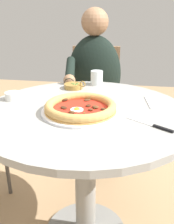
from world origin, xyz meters
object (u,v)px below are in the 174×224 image
ramekin_capers (13,96)px  dining_table (85,143)px  fork_utensil (148,102)px  water_glass (97,79)px  steak_knife (156,126)px  olive_pan (74,86)px  diner_person (94,102)px  cafe_chair_diner (95,94)px  pizza_on_plate (81,108)px

ramekin_capers → dining_table: bearing=80.1°
ramekin_capers → fork_utensil: size_ratio=0.42×
water_glass → steak_knife: 0.60m
olive_pan → diner_person: size_ratio=0.11×
dining_table → diner_person: diner_person is taller
steak_knife → ramekin_capers: ramekin_capers is taller
ramekin_capers → cafe_chair_diner: (-0.78, 0.30, -0.23)m
ramekin_capers → diner_person: (-0.63, 0.31, -0.24)m
steak_knife → diner_person: size_ratio=0.14×
ramekin_capers → olive_pan: (-0.23, 0.25, -0.01)m
pizza_on_plate → diner_person: size_ratio=0.28×
water_glass → pizza_on_plate: bearing=-1.7°
water_glass → fork_utensil: water_glass is taller
dining_table → steak_knife: steak_knife is taller
ramekin_capers → fork_utensil: (-0.06, 0.64, -0.02)m
olive_pan → diner_person: (-0.40, 0.06, -0.24)m
ramekin_capers → fork_utensil: ramekin_capers is taller
pizza_on_plate → water_glass: (-0.43, 0.01, 0.01)m
dining_table → cafe_chair_diner: cafe_chair_diner is taller
dining_table → diner_person: (-0.70, -0.06, -0.05)m
steak_knife → ramekin_capers: bearing=-107.4°
pizza_on_plate → fork_utensil: bearing=120.9°
ramekin_capers → olive_pan: 0.34m
olive_pan → cafe_chair_diner: 0.60m
water_glass → olive_pan: bearing=-51.0°
water_glass → diner_person: 0.41m
pizza_on_plate → cafe_chair_diner: size_ratio=0.37×
water_glass → ramekin_capers: bearing=-48.3°
dining_table → ramekin_capers: 0.42m
diner_person → ramekin_capers: bearing=-25.7°
water_glass → diner_person: (-0.31, -0.06, -0.26)m
dining_table → ramekin_capers: (-0.06, -0.36, 0.19)m
pizza_on_plate → steak_knife: bearing=72.4°
dining_table → ramekin_capers: ramekin_capers is taller
diner_person → fork_utensil: bearing=30.2°
dining_table → steak_knife: bearing=64.0°
fork_utensil → ramekin_capers: bearing=-84.3°
fork_utensil → dining_table: bearing=-65.2°
dining_table → olive_pan: bearing=-158.7°
steak_knife → olive_pan: bearing=-137.2°
ramekin_capers → olive_pan: size_ratio=0.58×
cafe_chair_diner → pizza_on_plate: bearing=3.5°
diner_person → cafe_chair_diner: (-0.14, -0.01, 0.01)m
pizza_on_plate → water_glass: size_ratio=4.06×
pizza_on_plate → cafe_chair_diner: (-0.89, -0.05, -0.23)m
dining_table → fork_utensil: fork_utensil is taller
ramekin_capers → cafe_chair_diner: 0.86m
steak_knife → cafe_chair_diner: 1.07m
steak_knife → olive_pan: olive_pan is taller
fork_utensil → cafe_chair_diner: size_ratio=0.19×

